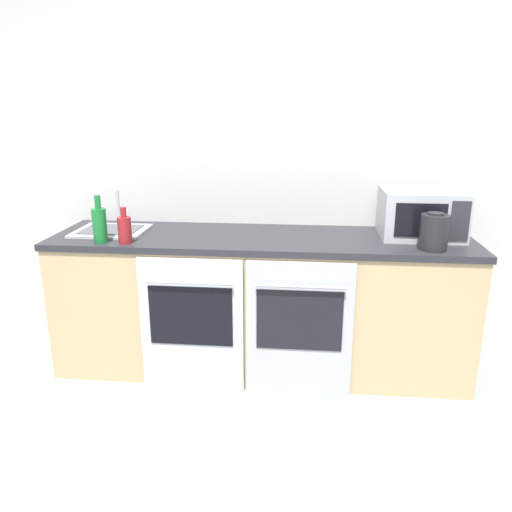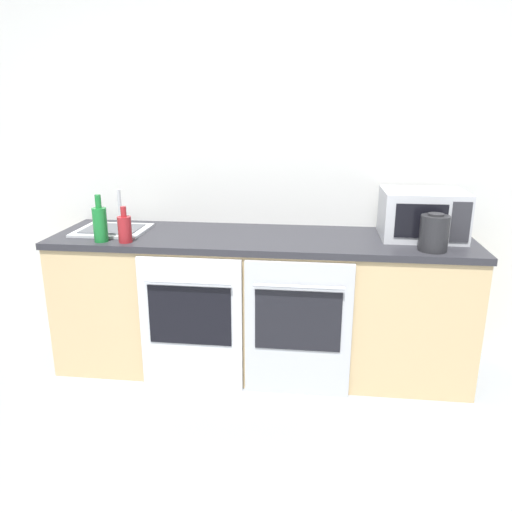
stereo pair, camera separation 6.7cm
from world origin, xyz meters
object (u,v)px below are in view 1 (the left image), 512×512
object	(u,v)px
bottle_red	(125,229)
bottle_green	(100,224)
oven_left	(192,324)
sink	(112,230)
microwave	(421,213)
kettle	(434,232)
oven_right	(299,329)

from	to	relation	value
bottle_red	bottle_green	size ratio (longest dim) A/B	0.76
oven_left	sink	world-z (taller)	sink
microwave	kettle	xyz separation A→B (m)	(0.01, -0.30, -0.04)
oven_right	kettle	bearing A→B (deg)	10.18
kettle	bottle_red	bearing A→B (deg)	-178.95
microwave	bottle_green	size ratio (longest dim) A/B	1.72
microwave	kettle	size ratio (longest dim) A/B	2.29
oven_right	kettle	xyz separation A→B (m)	(0.74, 0.13, 0.56)
oven_left	microwave	bearing A→B (deg)	17.55
sink	microwave	bearing A→B (deg)	2.17
bottle_red	bottle_green	distance (m)	0.15
oven_left	oven_right	distance (m)	0.63
bottle_red	sink	distance (m)	0.32
oven_right	bottle_red	world-z (taller)	bottle_red
oven_left	sink	distance (m)	0.84
microwave	bottle_red	world-z (taller)	microwave
oven_right	bottle_red	size ratio (longest dim) A/B	3.83
oven_left	bottle_green	bearing A→B (deg)	169.74
microwave	sink	xyz separation A→B (m)	(-1.95, -0.07, -0.13)
kettle	sink	distance (m)	1.97
bottle_red	bottle_green	world-z (taller)	bottle_green
bottle_green	kettle	distance (m)	1.92
oven_right	microwave	bearing A→B (deg)	30.66
microwave	bottle_red	distance (m)	1.79
bottle_red	sink	size ratio (longest dim) A/B	0.49
kettle	sink	world-z (taller)	sink
oven_left	bottle_green	world-z (taller)	bottle_green
oven_right	bottle_green	size ratio (longest dim) A/B	2.93
oven_left	microwave	xyz separation A→B (m)	(1.36, 0.43, 0.61)
bottle_red	kettle	size ratio (longest dim) A/B	1.02
bottle_red	oven_right	bearing A→B (deg)	-5.49
oven_right	microwave	distance (m)	1.04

